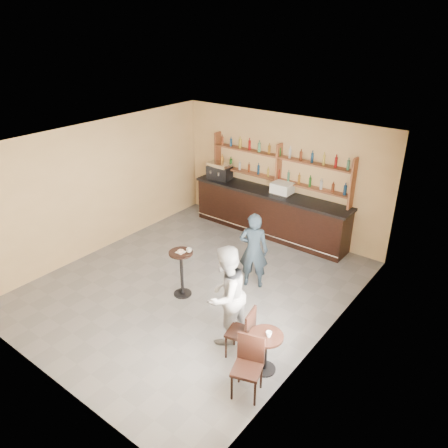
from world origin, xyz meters
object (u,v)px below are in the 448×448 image
Objects in this scene: bar_counter at (269,213)px; chair_west at (240,332)px; cafe_table at (265,353)px; pedestal_table at (182,274)px; patron_second at (226,295)px; espresso_machine at (219,171)px; pastry_case at (282,189)px; chair_south at (247,369)px; man_main at (254,250)px.

bar_counter is 4.81m from chair_west.
pedestal_table is at bearing 162.85° from cafe_table.
espresso_machine is at bearing -140.89° from patron_second.
pastry_case is 0.74× the size of cafe_table.
chair_south is at bearing -61.23° from bar_counter.
cafe_table is at bearing -64.57° from pastry_case.
patron_second reaches higher than pastry_case.
man_main reaches higher than pastry_case.
pastry_case is 5.05m from cafe_table.
man_main is 1.86m from patron_second.
cafe_table is at bearing -58.49° from bar_counter.
pedestal_table is at bearing -122.21° from chair_west.
chair_west reaches higher than cafe_table.
pastry_case reaches higher than bar_counter.
pastry_case is 3.68m from pedestal_table.
espresso_machine is at bearing 116.61° from pedestal_table.
pedestal_table is at bearing -88.45° from bar_counter.
chair_south is 1.43m from patron_second.
chair_south is at bearing -27.97° from pedestal_table.
chair_west is at bearing -70.25° from pastry_case.
cafe_table is (1.61, -2.01, -0.50)m from man_main.
espresso_machine is at bearing -150.53° from chair_west.
bar_counter reaches higher than chair_south.
cafe_table is at bearing -53.07° from espresso_machine.
man_main is 1.77× the size of chair_west.
pedestal_table is at bearing -96.65° from pastry_case.
chair_south is (0.60, -0.65, 0.02)m from chair_west.
man_main reaches higher than chair_south.
pastry_case is 0.52× the size of pedestal_table.
man_main is (0.97, 1.22, 0.35)m from pedestal_table.
man_main is (0.72, -2.35, -0.51)m from pastry_case.
patron_second is at bearing -58.89° from espresso_machine.
pastry_case is at bearing 0.00° from bar_counter.
bar_counter is 4.36× the size of pedestal_table.
patron_second is (-0.46, 0.20, 0.45)m from chair_west.
man_main is at bearing -161.48° from patron_second.
patron_second is at bearing 123.00° from chair_south.
patron_second reaches higher than pedestal_table.
pedestal_table is 1.41× the size of cafe_table.
pastry_case is at bearing -8.09° from espresso_machine.
chair_west is 0.68m from patron_second.
bar_counter is 0.84m from pastry_case.
chair_west is 0.88m from chair_south.
chair_west is (2.03, -0.75, -0.03)m from pedestal_table.
patron_second reaches higher than man_main.
man_main is at bearing -65.56° from bar_counter.
pedestal_table is 1.06× the size of chair_west.
pedestal_table is 2.16m from chair_west.
patron_second is (1.56, -0.54, 0.43)m from pedestal_table.
man_main is at bearing -75.55° from pastry_case.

